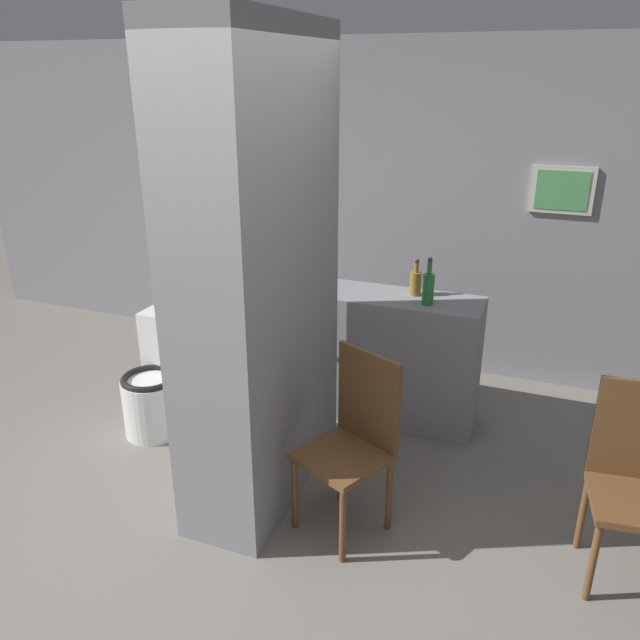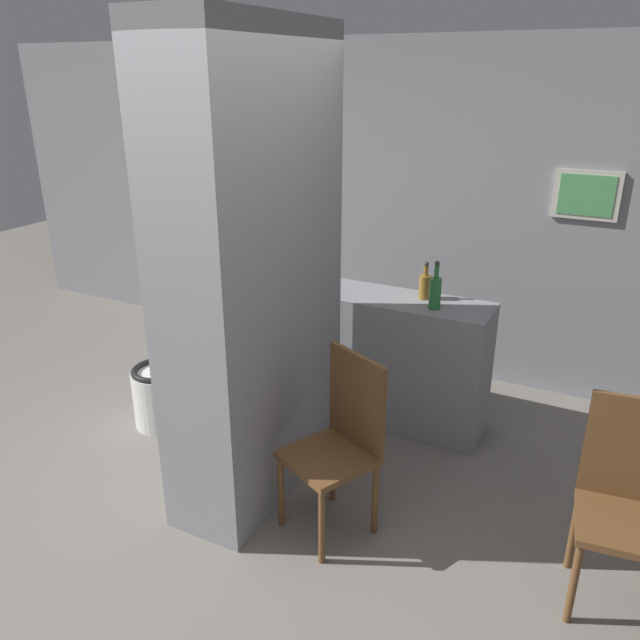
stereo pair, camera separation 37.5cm
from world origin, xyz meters
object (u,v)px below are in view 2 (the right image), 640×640
at_px(chair_near_pillar, 340,438).
at_px(chair_by_doorway, 627,498).
at_px(bicycle, 267,353).
at_px(toilet, 167,377).
at_px(bottle_tall, 435,291).

distance_m(chair_near_pillar, chair_by_doorway, 1.38).
height_order(chair_by_doorway, bicycle, chair_by_doorway).
bearing_deg(chair_near_pillar, chair_by_doorway, 31.26).
xyz_separation_m(toilet, chair_near_pillar, (1.58, -0.46, 0.21)).
height_order(chair_by_doorway, bottle_tall, bottle_tall).
bearing_deg(chair_near_pillar, toilet, -171.15).
bearing_deg(bottle_tall, chair_near_pillar, -96.84).
bearing_deg(bottle_tall, bicycle, -178.27).
distance_m(toilet, chair_near_pillar, 1.66).
bearing_deg(bicycle, toilet, -126.56).
bearing_deg(chair_by_doorway, bicycle, 153.16).
relative_size(toilet, chair_near_pillar, 0.80).
distance_m(chair_near_pillar, bottle_tall, 1.22).
bearing_deg(chair_by_doorway, toilet, 167.55).
bearing_deg(bottle_tall, toilet, -159.08).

